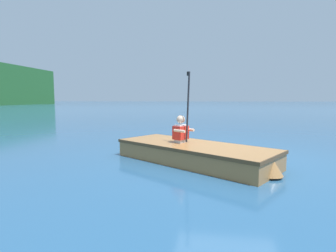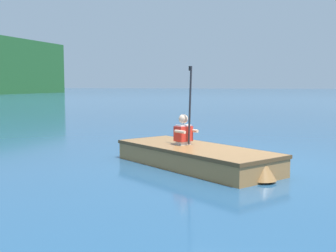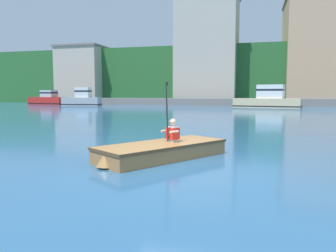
{
  "view_description": "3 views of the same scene",
  "coord_description": "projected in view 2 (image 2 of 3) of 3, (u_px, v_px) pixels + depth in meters",
  "views": [
    {
      "loc": [
        -5.72,
        0.49,
        1.24
      ],
      "look_at": [
        -0.62,
        1.27,
        0.71
      ],
      "focal_mm": 28.0,
      "sensor_mm": 36.0,
      "label": 1
    },
    {
      "loc": [
        -7.74,
        -1.12,
        1.45
      ],
      "look_at": [
        -0.62,
        1.27,
        0.71
      ],
      "focal_mm": 45.0,
      "sensor_mm": 36.0,
      "label": 2
    },
    {
      "loc": [
        1.41,
        -6.52,
        1.51
      ],
      "look_at": [
        -0.62,
        1.27,
        0.71
      ],
      "focal_mm": 35.0,
      "sensor_mm": 36.0,
      "label": 3
    }
  ],
  "objects": [
    {
      "name": "rowboat_foreground",
      "position": [
        197.0,
        156.0,
        7.4
      ],
      "size": [
        2.77,
        3.34,
        0.36
      ],
      "color": "#A3703D",
      "rests_on": "ground"
    },
    {
      "name": "ground_plane",
      "position": [
        244.0,
        163.0,
        7.8
      ],
      "size": [
        300.0,
        300.0,
        0.0
      ],
      "primitive_type": "plane",
      "color": "#28567F"
    },
    {
      "name": "person_paddler",
      "position": [
        184.0,
        130.0,
        7.64
      ],
      "size": [
        0.45,
        0.45,
        1.42
      ],
      "color": "silver",
      "rests_on": "rowboat_foreground"
    }
  ]
}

